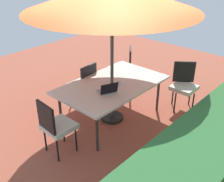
% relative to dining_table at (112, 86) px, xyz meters
% --- Properties ---
extents(ground_plane, '(10.00, 10.00, 0.02)m').
position_rel_dining_table_xyz_m(ground_plane, '(0.00, 0.00, -0.74)').
color(ground_plane, '#9E4C38').
extents(dining_table, '(2.07, 1.24, 0.78)m').
position_rel_dining_table_xyz_m(dining_table, '(0.00, 0.00, 0.00)').
color(dining_table, silver).
rests_on(dining_table, ground_plane).
extents(chair_southwest, '(0.58, 0.58, 0.98)m').
position_rel_dining_table_xyz_m(chair_southwest, '(-1.28, -0.77, -0.18)').
color(chair_southwest, silver).
rests_on(chair_southwest, ground_plane).
extents(chair_south, '(0.47, 0.48, 0.98)m').
position_rel_dining_table_xyz_m(chair_south, '(0.03, -0.76, -0.18)').
color(chair_south, silver).
rests_on(chair_south, ground_plane).
extents(chair_northwest, '(0.58, 0.58, 0.98)m').
position_rel_dining_table_xyz_m(chair_northwest, '(-1.34, 0.79, -0.18)').
color(chair_northwest, silver).
rests_on(chair_northwest, ground_plane).
extents(chair_east, '(0.48, 0.47, 0.98)m').
position_rel_dining_table_xyz_m(chair_east, '(1.35, 0.02, -0.18)').
color(chair_east, silver).
rests_on(chair_east, ground_plane).
extents(laptop, '(0.39, 0.35, 0.21)m').
position_rel_dining_table_xyz_m(laptop, '(0.32, 0.19, 0.09)').
color(laptop, gray).
rests_on(laptop, dining_table).
extents(cup, '(0.07, 0.07, 0.09)m').
position_rel_dining_table_xyz_m(cup, '(-0.06, 0.14, 0.09)').
color(cup, white).
rests_on(cup, dining_table).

